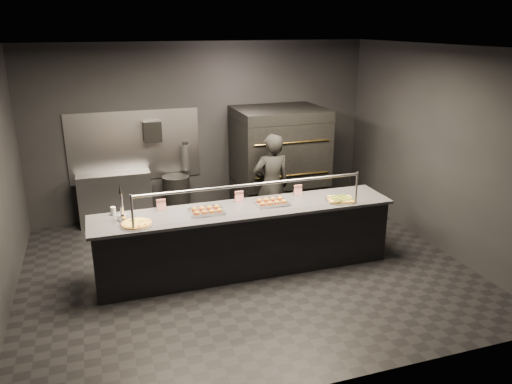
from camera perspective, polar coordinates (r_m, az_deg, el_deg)
room at (r=6.57m, az=-1.57°, el=3.01°), size 6.04×6.00×3.00m
service_counter at (r=6.88m, az=-1.19°, el=-5.38°), size 4.10×0.78×1.37m
pizza_oven at (r=8.78m, az=2.61°, el=3.46°), size 1.50×1.23×1.91m
prep_shelf at (r=8.80m, az=-15.77°, el=-0.74°), size 1.20×0.35×0.90m
towel_dispenser at (r=8.63m, az=-11.78°, el=6.79°), size 0.30×0.20×0.35m
fire_extinguisher at (r=8.82m, az=-8.03°, el=3.99°), size 0.14×0.14×0.51m
beer_tap at (r=6.47m, az=-15.07°, el=-2.00°), size 0.12×0.18×0.48m
round_pizza at (r=6.32m, az=-13.49°, el=-3.55°), size 0.43×0.43×0.03m
slider_tray_a at (r=6.57m, az=-5.62°, el=-2.14°), size 0.48×0.38×0.07m
slider_tray_b at (r=6.86m, az=1.78°, el=-1.14°), size 0.45×0.34×0.07m
square_pizza at (r=7.07m, az=9.63°, el=-0.86°), size 0.43×0.43×0.05m
condiment_jar at (r=6.70m, az=-15.71°, el=-2.11°), size 0.17×0.07×0.11m
tent_cards at (r=6.92m, az=-2.45°, el=-0.53°), size 2.09×0.04×0.15m
trash_bin at (r=8.81m, az=-9.06°, el=-0.64°), size 0.47×0.47×0.78m
worker at (r=7.89m, az=1.76°, el=0.71°), size 0.63×0.43×1.67m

